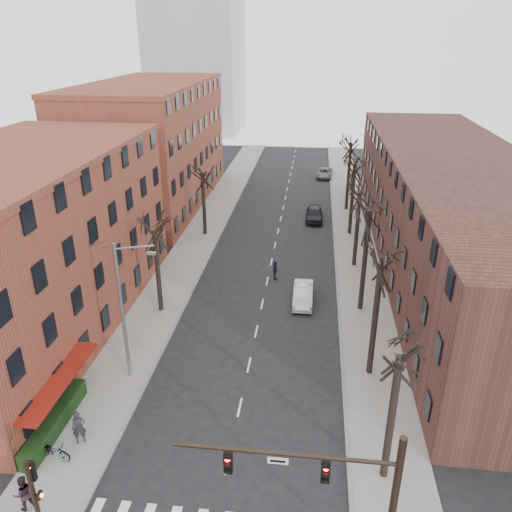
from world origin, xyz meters
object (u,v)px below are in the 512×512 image
(pedestrian_a, at_px, (79,427))
(bicycle, at_px, (54,450))
(silver_sedan, at_px, (303,294))
(parked_car_mid, at_px, (314,214))
(parked_car_near, at_px, (314,214))

(pedestrian_a, distance_m, bicycle, 1.54)
(pedestrian_a, bearing_deg, silver_sedan, 27.46)
(parked_car_mid, bearing_deg, bicycle, -105.60)
(parked_car_mid, bearing_deg, parked_car_near, -87.24)
(silver_sedan, xyz_separation_m, pedestrian_a, (-10.94, -16.36, 0.38))
(silver_sedan, relative_size, pedestrian_a, 2.30)
(parked_car_mid, bearing_deg, silver_sedan, -89.07)
(pedestrian_a, height_order, bicycle, pedestrian_a)
(silver_sedan, height_order, pedestrian_a, pedestrian_a)
(bicycle, bearing_deg, pedestrian_a, -22.58)
(parked_car_near, distance_m, parked_car_mid, 0.60)
(parked_car_mid, relative_size, bicycle, 2.21)
(silver_sedan, height_order, parked_car_mid, silver_sedan)
(parked_car_near, relative_size, bicycle, 2.43)
(parked_car_mid, relative_size, pedestrian_a, 2.23)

